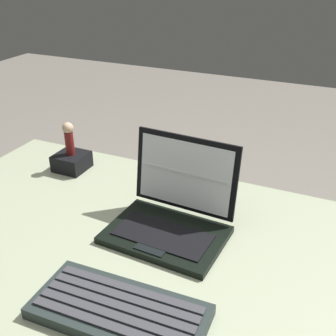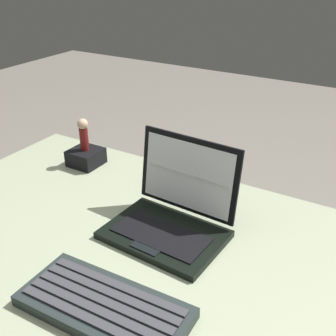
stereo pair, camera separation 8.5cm
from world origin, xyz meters
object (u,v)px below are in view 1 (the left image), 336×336
figurine_stand (72,162)px  figurine (69,137)px  external_keyboard (119,311)px  laptop_front (172,215)px

figurine_stand → figurine: 0.07m
external_keyboard → figurine: 0.58m
figurine_stand → laptop_front: bearing=-22.4°
figurine_stand → figurine: bearing=0.0°
laptop_front → figurine: bearing=157.6°
external_keyboard → figurine: size_ratio=3.22×
figurine_stand → figurine: figurine is taller
laptop_front → figurine_stand: laptop_front is taller
external_keyboard → figurine_stand: 0.57m
external_keyboard → figurine: bearing=133.5°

